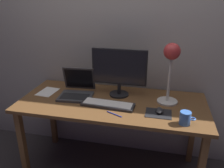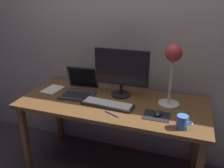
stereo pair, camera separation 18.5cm
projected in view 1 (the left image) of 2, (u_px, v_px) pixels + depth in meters
name	position (u px, v px, depth m)	size (l,w,h in m)	color
back_wall	(122.00, 28.00, 2.15)	(4.80, 0.06, 2.60)	#A8A099
desk	(112.00, 109.00, 2.03)	(1.60, 0.70, 0.74)	brown
monitor	(119.00, 70.00, 2.03)	(0.49, 0.18, 0.43)	black
keyboard_main	(108.00, 104.00, 1.92)	(0.45, 0.17, 0.03)	#28282B
laptop	(77.00, 88.00, 2.10)	(0.31, 0.32, 0.24)	#38383A
desk_lamp	(171.00, 61.00, 1.85)	(0.17, 0.17, 0.51)	beige
mousepad	(158.00, 113.00, 1.80)	(0.20, 0.16, 0.00)	black
mouse	(159.00, 110.00, 1.80)	(0.06, 0.10, 0.03)	#28282B
coffee_mug	(185.00, 118.00, 1.64)	(0.11, 0.08, 0.10)	#3F72CC
paper_sheet_near_mouse	(48.00, 92.00, 2.18)	(0.15, 0.21, 0.00)	white
pen	(114.00, 114.00, 1.78)	(0.01, 0.01, 0.14)	#2633A5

